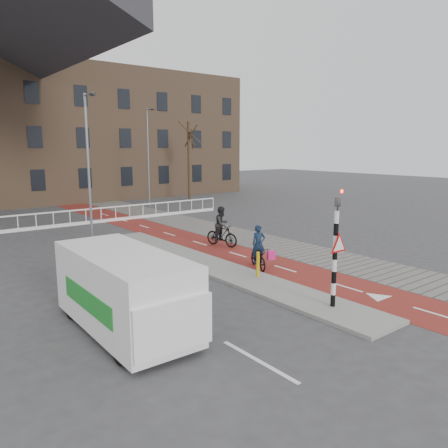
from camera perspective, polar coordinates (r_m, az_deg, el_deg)
ground at (r=15.38m, az=9.47°, el=-8.38°), size 120.00×120.00×0.00m
bike_lane at (r=23.82m, az=-5.92°, el=-1.69°), size 2.50×60.00×0.01m
sidewalk at (r=25.38m, az=-0.56°, el=-0.91°), size 3.00×60.00×0.01m
curb_island at (r=17.77m, az=-1.64°, el=-5.51°), size 1.80×16.00×0.12m
traffic_signal at (r=13.15m, az=14.41°, el=-2.71°), size 0.80×0.80×3.68m
bollard at (r=16.12m, az=4.45°, el=-5.26°), size 0.12×0.12×0.92m
cyclist_near at (r=17.56m, az=4.55°, el=-3.93°), size 1.19×1.75×1.75m
cyclist_far at (r=21.34m, az=-0.30°, el=-0.77°), size 0.99×1.90×1.96m
van at (r=11.88m, az=-12.94°, el=-8.37°), size 2.05×4.96×2.12m
railing at (r=27.81m, az=-25.30°, el=-0.29°), size 28.00×0.10×0.99m
tree_right at (r=39.76m, az=-4.60°, el=8.14°), size 0.24×0.24×7.07m
streetlight_near at (r=21.78m, az=-17.25°, el=6.45°), size 0.12×0.12×7.27m
streetlight_right at (r=35.73m, az=-9.87°, el=8.40°), size 0.12×0.12×7.81m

